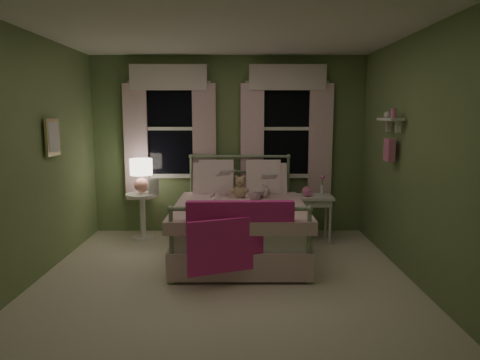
{
  "coord_description": "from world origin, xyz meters",
  "views": [
    {
      "loc": [
        0.16,
        -4.24,
        1.75
      ],
      "look_at": [
        0.17,
        0.67,
        1.0
      ],
      "focal_mm": 32.0,
      "sensor_mm": 36.0,
      "label": 1
    }
  ],
  "objects_px": {
    "child_right": "(261,176)",
    "teddy_bear": "(240,189)",
    "child_left": "(219,176)",
    "nightstand_left": "(143,210)",
    "table_lamp": "(141,172)",
    "nightstand_right": "(314,203)",
    "bed": "(240,224)"
  },
  "relations": [
    {
      "from": "child_right",
      "to": "teddy_bear",
      "type": "xyz_separation_m",
      "value": [
        -0.28,
        -0.16,
        -0.15
      ]
    },
    {
      "from": "child_left",
      "to": "nightstand_left",
      "type": "bearing_deg",
      "value": -6.84
    },
    {
      "from": "teddy_bear",
      "to": "table_lamp",
      "type": "distance_m",
      "value": 1.45
    },
    {
      "from": "table_lamp",
      "to": "nightstand_right",
      "type": "relative_size",
      "value": 0.75
    },
    {
      "from": "bed",
      "to": "nightstand_right",
      "type": "distance_m",
      "value": 1.16
    },
    {
      "from": "bed",
      "to": "table_lamp",
      "type": "relative_size",
      "value": 4.26
    },
    {
      "from": "teddy_bear",
      "to": "nightstand_left",
      "type": "distance_m",
      "value": 1.49
    },
    {
      "from": "child_left",
      "to": "nightstand_left",
      "type": "relative_size",
      "value": 1.15
    },
    {
      "from": "child_left",
      "to": "teddy_bear",
      "type": "height_order",
      "value": "child_left"
    },
    {
      "from": "nightstand_right",
      "to": "child_right",
      "type": "bearing_deg",
      "value": -172.65
    },
    {
      "from": "teddy_bear",
      "to": "nightstand_right",
      "type": "bearing_deg",
      "value": 13.97
    },
    {
      "from": "teddy_bear",
      "to": "child_right",
      "type": "bearing_deg",
      "value": 29.5
    },
    {
      "from": "child_right",
      "to": "table_lamp",
      "type": "bearing_deg",
      "value": 9.1
    },
    {
      "from": "child_left",
      "to": "table_lamp",
      "type": "bearing_deg",
      "value": -6.84
    },
    {
      "from": "bed",
      "to": "table_lamp",
      "type": "xyz_separation_m",
      "value": [
        -1.38,
        0.68,
        0.57
      ]
    },
    {
      "from": "bed",
      "to": "teddy_bear",
      "type": "height_order",
      "value": "bed"
    },
    {
      "from": "bed",
      "to": "child_left",
      "type": "height_order",
      "value": "child_left"
    },
    {
      "from": "bed",
      "to": "table_lamp",
      "type": "bearing_deg",
      "value": 153.79
    },
    {
      "from": "table_lamp",
      "to": "nightstand_right",
      "type": "height_order",
      "value": "table_lamp"
    },
    {
      "from": "teddy_bear",
      "to": "table_lamp",
      "type": "relative_size",
      "value": 0.64
    },
    {
      "from": "nightstand_right",
      "to": "bed",
      "type": "bearing_deg",
      "value": -153.16
    },
    {
      "from": "child_right",
      "to": "nightstand_right",
      "type": "bearing_deg",
      "value": -154.69
    },
    {
      "from": "teddy_bear",
      "to": "table_lamp",
      "type": "bearing_deg",
      "value": 163.2
    },
    {
      "from": "table_lamp",
      "to": "child_left",
      "type": "bearing_deg",
      "value": -13.22
    },
    {
      "from": "nightstand_left",
      "to": "child_right",
      "type": "bearing_deg",
      "value": -8.85
    },
    {
      "from": "nightstand_left",
      "to": "teddy_bear",
      "type": "bearing_deg",
      "value": -16.8
    },
    {
      "from": "bed",
      "to": "nightstand_left",
      "type": "xyz_separation_m",
      "value": [
        -1.38,
        0.68,
        0.03
      ]
    },
    {
      "from": "nightstand_right",
      "to": "teddy_bear",
      "type": "bearing_deg",
      "value": -166.03
    },
    {
      "from": "nightstand_left",
      "to": "nightstand_right",
      "type": "relative_size",
      "value": 1.02
    },
    {
      "from": "bed",
      "to": "nightstand_left",
      "type": "relative_size",
      "value": 3.13
    },
    {
      "from": "child_right",
      "to": "nightstand_left",
      "type": "bearing_deg",
      "value": 9.1
    },
    {
      "from": "child_right",
      "to": "nightstand_right",
      "type": "xyz_separation_m",
      "value": [
        0.74,
        0.1,
        -0.39
      ]
    }
  ]
}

